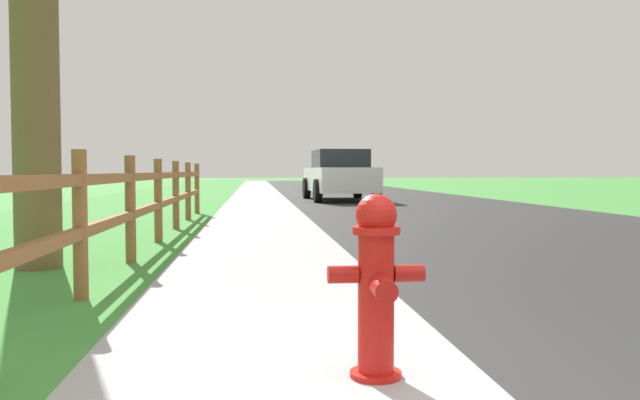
% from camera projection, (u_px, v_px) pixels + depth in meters
% --- Properties ---
extents(ground_plane, '(120.00, 120.00, 0.00)m').
position_uv_depth(ground_plane, '(281.00, 194.00, 26.96)').
color(ground_plane, '#418E3A').
extents(road_asphalt, '(7.00, 66.00, 0.01)m').
position_uv_depth(road_asphalt, '(357.00, 192.00, 29.30)').
color(road_asphalt, '#2A2A2A').
rests_on(road_asphalt, ground).
extents(curb_concrete, '(6.00, 66.00, 0.01)m').
position_uv_depth(curb_concrete, '(212.00, 193.00, 28.65)').
color(curb_concrete, '#A1A1A3').
rests_on(curb_concrete, ground).
extents(grass_verge, '(5.00, 66.00, 0.00)m').
position_uv_depth(grass_verge, '(177.00, 193.00, 28.50)').
color(grass_verge, '#418E3A').
rests_on(grass_verge, ground).
extents(fire_hydrant, '(0.46, 0.38, 0.87)m').
position_uv_depth(fire_hydrant, '(376.00, 282.00, 3.04)').
color(fire_hydrant, red).
rests_on(fire_hydrant, ground).
extents(rail_fence, '(0.11, 13.94, 1.14)m').
position_uv_depth(rail_fence, '(146.00, 197.00, 7.80)').
color(rail_fence, brown).
rests_on(rail_fence, ground).
extents(parked_suv_white, '(2.16, 4.95, 1.65)m').
position_uv_depth(parked_suv_white, '(339.00, 175.00, 21.28)').
color(parked_suv_white, white).
rests_on(parked_suv_white, ground).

